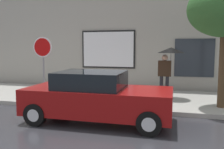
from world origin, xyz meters
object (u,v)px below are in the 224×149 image
object	(u,v)px
fire_hydrant	(115,94)
stop_sign	(43,56)
parked_car	(97,97)
pedestrian_with_umbrella	(169,57)

from	to	relation	value
fire_hydrant	stop_sign	distance (m)	3.05
stop_sign	fire_hydrant	bearing A→B (deg)	3.50
fire_hydrant	stop_sign	bearing A→B (deg)	-176.50
parked_car	fire_hydrant	xyz separation A→B (m)	(0.15, 1.63, -0.19)
parked_car	pedestrian_with_umbrella	world-z (taller)	pedestrian_with_umbrella
pedestrian_with_umbrella	stop_sign	distance (m)	4.89
parked_car	stop_sign	bearing A→B (deg)	150.57
pedestrian_with_umbrella	stop_sign	bearing A→B (deg)	-158.79
parked_car	stop_sign	distance (m)	3.18
parked_car	stop_sign	size ratio (longest dim) A/B	1.76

